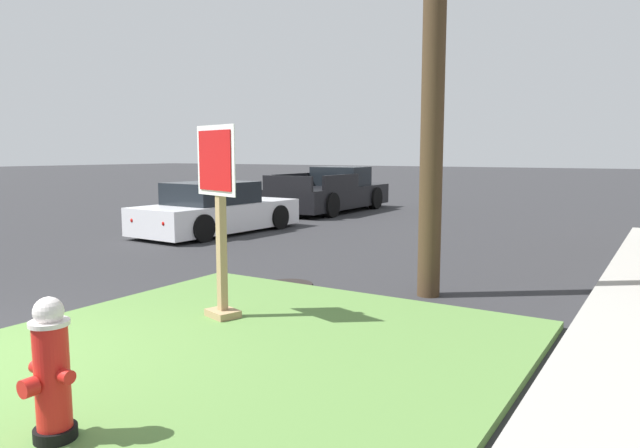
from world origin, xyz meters
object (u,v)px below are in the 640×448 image
(manhole_cover, at_px, (289,284))
(pickup_truck_black, at_px, (331,193))
(fire_hydrant, at_px, (51,373))
(stop_sign, at_px, (220,224))
(parked_sedan_white, at_px, (217,211))

(manhole_cover, relative_size, pickup_truck_black, 0.13)
(pickup_truck_black, bearing_deg, fire_hydrant, -65.75)
(fire_hydrant, bearing_deg, stop_sign, 109.79)
(stop_sign, relative_size, parked_sedan_white, 0.49)
(fire_hydrant, xyz_separation_m, stop_sign, (-0.98, 2.72, 0.62))
(manhole_cover, distance_m, pickup_truck_black, 10.97)
(parked_sedan_white, bearing_deg, fire_hydrant, -53.69)
(manhole_cover, height_order, pickup_truck_black, pickup_truck_black)
(manhole_cover, bearing_deg, pickup_truck_black, 117.51)
(stop_sign, relative_size, manhole_cover, 3.09)
(stop_sign, bearing_deg, fire_hydrant, -70.21)
(fire_hydrant, distance_m, manhole_cover, 4.98)
(manhole_cover, distance_m, parked_sedan_white, 6.04)
(fire_hydrant, xyz_separation_m, manhole_cover, (-1.45, 4.74, -0.52))
(fire_hydrant, distance_m, stop_sign, 2.95)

